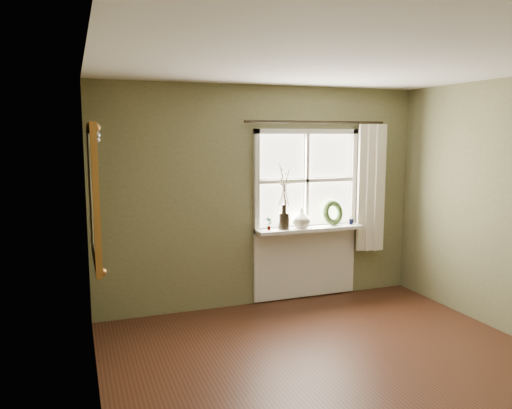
{
  "coord_description": "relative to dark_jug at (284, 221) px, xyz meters",
  "views": [
    {
      "loc": [
        -2.11,
        -3.23,
        2.03
      ],
      "look_at": [
        -0.35,
        1.55,
        1.32
      ],
      "focal_mm": 35.0,
      "sensor_mm": 36.0,
      "label": 1
    }
  ],
  "objects": [
    {
      "name": "floor",
      "position": [
        -0.21,
        -2.12,
        -1.02
      ],
      "size": [
        4.5,
        4.5,
        0.0
      ],
      "primitive_type": "plane",
      "color": "#3B1D12",
      "rests_on": "ground"
    },
    {
      "name": "ceiling",
      "position": [
        -0.21,
        -2.12,
        1.58
      ],
      "size": [
        4.5,
        4.5,
        0.0
      ],
      "primitive_type": "plane",
      "color": "silver",
      "rests_on": "ground"
    },
    {
      "name": "wall_back",
      "position": [
        -0.21,
        0.18,
        0.28
      ],
      "size": [
        4.0,
        0.1,
        2.6
      ],
      "primitive_type": "cube",
      "color": "#696945",
      "rests_on": "ground"
    },
    {
      "name": "wall_left",
      "position": [
        -2.26,
        -2.12,
        0.28
      ],
      "size": [
        0.1,
        4.5,
        2.6
      ],
      "primitive_type": "cube",
      "color": "#696945",
      "rests_on": "ground"
    },
    {
      "name": "window_frame",
      "position": [
        0.34,
        0.11,
        0.46
      ],
      "size": [
        1.36,
        0.06,
        1.24
      ],
      "color": "silver",
      "rests_on": "wall_back"
    },
    {
      "name": "window_sill",
      "position": [
        0.34,
        0.0,
        -0.12
      ],
      "size": [
        1.36,
        0.26,
        0.04
      ],
      "primitive_type": "cube",
      "color": "silver",
      "rests_on": "wall_back"
    },
    {
      "name": "window_apron",
      "position": [
        0.34,
        0.11,
        -0.56
      ],
      "size": [
        1.36,
        0.04,
        0.88
      ],
      "primitive_type": "cube",
      "color": "silver",
      "rests_on": "ground"
    },
    {
      "name": "dark_jug",
      "position": [
        0.0,
        0.0,
        0.0
      ],
      "size": [
        0.14,
        0.14,
        0.19
      ],
      "primitive_type": "cylinder",
      "rotation": [
        0.0,
        0.0,
        -0.06
      ],
      "color": "black",
      "rests_on": "window_sill"
    },
    {
      "name": "cream_vase",
      "position": [
        0.23,
        0.0,
        0.02
      ],
      "size": [
        0.3,
        0.3,
        0.24
      ],
      "primitive_type": "imported",
      "rotation": [
        0.0,
        0.0,
        -0.41
      ],
      "color": "silver",
      "rests_on": "window_sill"
    },
    {
      "name": "wreath",
      "position": [
        0.68,
        0.04,
        0.02
      ],
      "size": [
        0.34,
        0.22,
        0.32
      ],
      "primitive_type": "torus",
      "rotation": [
        1.36,
        0.0,
        0.26
      ],
      "color": "#324A21",
      "rests_on": "window_sill"
    },
    {
      "name": "potted_plant_left",
      "position": [
        -0.19,
        0.0,
        -0.02
      ],
      "size": [
        0.09,
        0.07,
        0.16
      ],
      "primitive_type": "imported",
      "rotation": [
        0.0,
        0.0,
        0.17
      ],
      "color": "#324A21",
      "rests_on": "window_sill"
    },
    {
      "name": "potted_plant_right",
      "position": [
        0.92,
        0.0,
        -0.02
      ],
      "size": [
        0.1,
        0.09,
        0.15
      ],
      "primitive_type": "imported",
      "rotation": [
        0.0,
        0.0,
        0.4
      ],
      "color": "#324A21",
      "rests_on": "window_sill"
    },
    {
      "name": "curtain",
      "position": [
        1.18,
        0.01,
        0.35
      ],
      "size": [
        0.36,
        0.12,
        1.59
      ],
      "primitive_type": "cube",
      "color": "silver",
      "rests_on": "wall_back"
    },
    {
      "name": "curtain_rod",
      "position": [
        0.44,
        0.05,
        1.16
      ],
      "size": [
        1.84,
        0.03,
        0.03
      ],
      "primitive_type": "cylinder",
      "rotation": [
        0.0,
        1.57,
        0.0
      ],
      "color": "black",
      "rests_on": "wall_back"
    },
    {
      "name": "gilt_mirror",
      "position": [
        -2.17,
        -0.96,
        0.51
      ],
      "size": [
        0.1,
        1.0,
        1.2
      ],
      "color": "white",
      "rests_on": "wall_left"
    }
  ]
}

